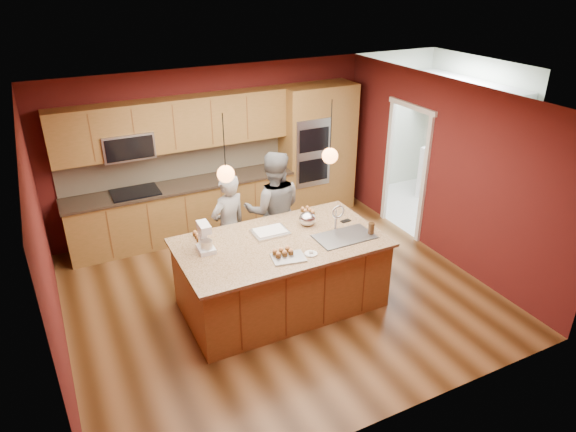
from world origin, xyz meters
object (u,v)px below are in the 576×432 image
island (282,273)px  mixing_bowl (307,219)px  person_left (229,227)px  stand_mixer (205,239)px  person_right (274,210)px

island → mixing_bowl: island is taller
island → mixing_bowl: bearing=27.0°
island → person_left: bearing=109.8°
stand_mixer → mixing_bowl: stand_mixer is taller
mixing_bowl → stand_mixer: bearing=-177.9°
island → stand_mixer: bearing=167.9°
island → stand_mixer: 1.15m
person_left → person_right: bearing=161.6°
person_right → mixing_bowl: (0.16, -0.73, 0.16)m
person_left → stand_mixer: bearing=34.8°
stand_mixer → person_left: bearing=55.3°
island → person_left: size_ratio=1.65×
person_left → person_right: (0.70, 0.00, 0.11)m
person_left → person_right: 0.71m
person_right → person_left: bearing=20.4°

